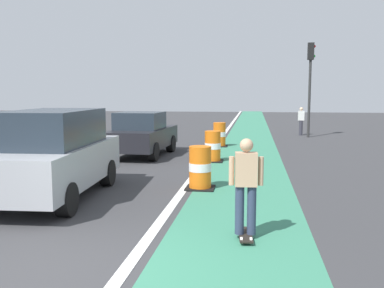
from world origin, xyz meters
name	(u,v)px	position (x,y,z in m)	size (l,w,h in m)	color
ground_plane	(58,271)	(0.00, 0.00, 0.00)	(100.00, 100.00, 0.00)	#38383A
bike_lane_strip	(248,153)	(2.40, 12.00, 0.00)	(2.50, 80.00, 0.01)	#387F60
lane_divider_stripe	(211,152)	(0.90, 12.00, 0.01)	(0.20, 80.00, 0.01)	silver
skateboarder_on_lane	(246,185)	(2.51, 1.70, 0.91)	(0.57, 0.82, 1.69)	black
parked_suv_nearest	(54,154)	(-1.91, 3.89, 1.04)	(2.11, 4.69, 2.04)	#9EA0A5
parked_sedan_second	(142,134)	(-1.66, 10.75, 0.83)	(2.10, 4.20, 1.70)	black
traffic_barrel_front	(200,168)	(1.30, 5.32, 0.53)	(0.73, 0.73, 1.09)	orange
traffic_barrel_mid	(213,147)	(1.20, 9.71, 0.53)	(0.73, 0.73, 1.09)	orange
traffic_barrel_back	(219,135)	(1.09, 14.07, 0.53)	(0.73, 0.73, 1.09)	orange
traffic_light_corner	(310,73)	(5.61, 18.85, 3.50)	(0.41, 0.32, 5.10)	#2D2D2D
pedestrian_crossing	(301,120)	(5.31, 19.88, 0.86)	(0.34, 0.20, 1.61)	#33333D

